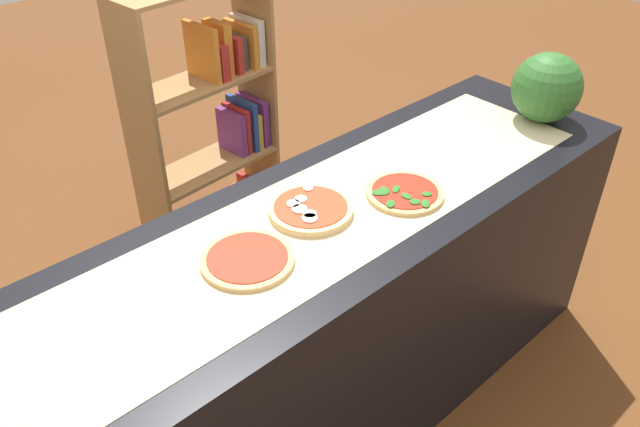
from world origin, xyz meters
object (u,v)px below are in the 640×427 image
at_px(pizza_spinach_2, 404,193).
at_px(bookshelf, 220,121).
at_px(watermelon, 547,88).
at_px(pizza_mozzarella_1, 310,209).
at_px(pizza_plain_0, 247,259).

xyz_separation_m(pizza_spinach_2, bookshelf, (0.18, 1.31, -0.30)).
distance_m(pizza_spinach_2, watermelon, 0.80).
relative_size(pizza_mozzarella_1, watermelon, 1.00).
height_order(pizza_mozzarella_1, pizza_spinach_2, pizza_mozzarella_1).
relative_size(pizza_mozzarella_1, pizza_spinach_2, 1.05).
height_order(pizza_spinach_2, watermelon, watermelon).
height_order(pizza_spinach_2, bookshelf, bookshelf).
bearing_deg(watermelon, pizza_plain_0, 176.91).
height_order(watermelon, bookshelf, bookshelf).
relative_size(pizza_plain_0, pizza_mozzarella_1, 1.00).
relative_size(pizza_mozzarella_1, bookshelf, 0.20).
bearing_deg(pizza_spinach_2, pizza_mozzarella_1, 155.29).
bearing_deg(bookshelf, pizza_spinach_2, -97.76).
height_order(pizza_plain_0, pizza_spinach_2, pizza_spinach_2).
bearing_deg(bookshelf, pizza_plain_0, -121.21).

